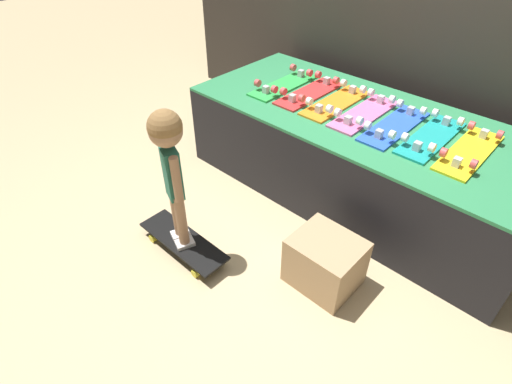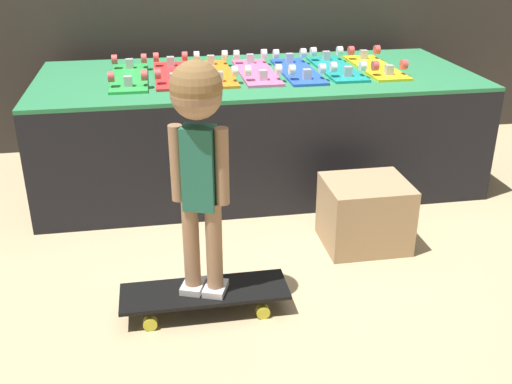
{
  "view_description": "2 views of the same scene",
  "coord_description": "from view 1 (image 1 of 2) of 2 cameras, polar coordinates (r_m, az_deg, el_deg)",
  "views": [
    {
      "loc": [
        1.1,
        -1.57,
        1.86
      ],
      "look_at": [
        -0.2,
        -0.17,
        0.34
      ],
      "focal_mm": 28.0,
      "sensor_mm": 36.0,
      "label": 1
    },
    {
      "loc": [
        -0.56,
        -2.54,
        1.38
      ],
      "look_at": [
        -0.14,
        -0.15,
        0.28
      ],
      "focal_mm": 42.0,
      "sensor_mm": 36.0,
      "label": 2
    }
  ],
  "objects": [
    {
      "name": "ground_plane",
      "position": [
        2.67,
        5.67,
        -5.94
      ],
      "size": [
        16.0,
        16.0,
        0.0
      ],
      "primitive_type": "plane",
      "color": "tan"
    },
    {
      "name": "skateboard_pink_on_rack",
      "position": [
        2.77,
        15.26,
        10.94
      ],
      "size": [
        0.19,
        0.62,
        0.09
      ],
      "color": "pink",
      "rests_on": "display_rack"
    },
    {
      "name": "skateboard_orange_on_rack",
      "position": [
        2.87,
        11.38,
        12.56
      ],
      "size": [
        0.19,
        0.62,
        0.09
      ],
      "color": "orange",
      "rests_on": "display_rack"
    },
    {
      "name": "skateboard_on_floor",
      "position": [
        2.54,
        -10.35,
        -7.02
      ],
      "size": [
        0.64,
        0.2,
        0.09
      ],
      "color": "black",
      "rests_on": "ground_plane"
    },
    {
      "name": "skateboard_teal_on_rack",
      "position": [
        2.63,
        23.8,
        7.33
      ],
      "size": [
        0.19,
        0.62,
        0.09
      ],
      "color": "teal",
      "rests_on": "display_rack"
    },
    {
      "name": "display_rack",
      "position": [
        2.93,
        14.19,
        5.25
      ],
      "size": [
        2.36,
        1.02,
        0.62
      ],
      "color": "black",
      "rests_on": "ground_plane"
    },
    {
      "name": "skateboard_green_on_rack",
      "position": [
        3.1,
        4.02,
        15.16
      ],
      "size": [
        0.19,
        0.62,
        0.09
      ],
      "color": "green",
      "rests_on": "display_rack"
    },
    {
      "name": "skateboard_yellow_on_rack",
      "position": [
        2.58,
        28.24,
        5.25
      ],
      "size": [
        0.19,
        0.62,
        0.09
      ],
      "color": "yellow",
      "rests_on": "display_rack"
    },
    {
      "name": "child",
      "position": [
        2.14,
        -12.26,
        5.0
      ],
      "size": [
        0.2,
        0.18,
        0.88
      ],
      "rotation": [
        0.0,
        0.0,
        -0.36
      ],
      "color": "silver",
      "rests_on": "skateboard_on_floor"
    },
    {
      "name": "skateboard_blue_on_rack",
      "position": [
        2.67,
        19.23,
        9.06
      ],
      "size": [
        0.19,
        0.62,
        0.09
      ],
      "color": "blue",
      "rests_on": "display_rack"
    },
    {
      "name": "storage_box",
      "position": [
        2.31,
        9.84,
        -9.83
      ],
      "size": [
        0.37,
        0.32,
        0.31
      ],
      "color": "tan",
      "rests_on": "ground_plane"
    },
    {
      "name": "skateboard_red_on_rack",
      "position": [
        2.99,
        7.71,
        14.0
      ],
      "size": [
        0.19,
        0.62,
        0.09
      ],
      "color": "red",
      "rests_on": "display_rack"
    },
    {
      "name": "back_wall",
      "position": [
        3.25,
        23.83,
        22.14
      ],
      "size": [
        4.77,
        0.1,
        2.21
      ],
      "color": "#332D28",
      "rests_on": "ground_plane"
    }
  ]
}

